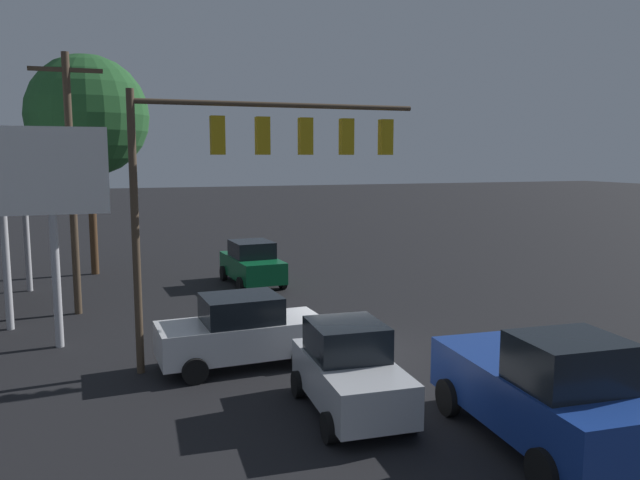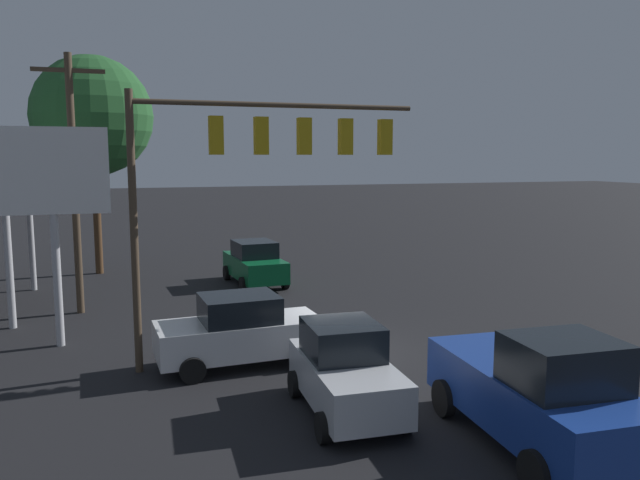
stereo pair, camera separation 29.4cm
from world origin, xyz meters
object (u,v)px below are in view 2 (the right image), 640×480
Objects in this scene: traffic_signal_assembly at (258,157)px; street_tree at (92,116)px; hatchback_crossing at (345,371)px; pickup_parked at (537,393)px; utility_pole at (74,178)px; sedan_far at (240,331)px; sedan_waiting at (255,263)px; price_sign at (52,182)px.

traffic_signal_assembly is 0.76× the size of street_tree.
pickup_parked is at bearing 48.92° from hatchback_crossing.
utility_pole reaches higher than hatchback_crossing.
sedan_far is 0.44× the size of street_tree.
sedan_waiting and sedan_far have the same top height.
utility_pole is at bearing -62.37° from sedan_far.
pickup_parked is 0.52× the size of street_tree.
price_sign is (0.40, 4.03, 0.03)m from utility_pole.
traffic_signal_assembly is 15.77m from street_tree.
traffic_signal_assembly is 4.71m from sedan_far.
price_sign is at bearing 84.29° from utility_pole.
sedan_waiting is 17.12m from pickup_parked.
pickup_parked is at bearing 121.48° from sedan_far.
sedan_waiting is (-2.10, -10.06, -4.65)m from traffic_signal_assembly.
price_sign is at bearing 85.46° from street_tree.
utility_pole is 4.05m from price_sign.
traffic_signal_assembly reaches higher than pickup_parked.
street_tree reaches higher than sedan_waiting.
utility_pole is at bearing -149.28° from hatchback_crossing.
traffic_signal_assembly is at bearing -164.36° from hatchback_crossing.
utility_pole is 8.60m from sedan_waiting.
traffic_signal_assembly is 8.72m from utility_pole.
traffic_signal_assembly is 11.28m from sedan_waiting.
price_sign reaches higher than pickup_parked.
utility_pole reaches higher than sedan_waiting.
street_tree reaches higher than price_sign.
utility_pole reaches higher than traffic_signal_assembly.
utility_pole reaches higher than price_sign.
hatchback_crossing is (-1.58, 3.83, -0.00)m from sedan_far.
utility_pole is 8.33m from street_tree.
sedan_waiting is 14.30m from hatchback_crossing.
traffic_signal_assembly reaches higher than sedan_far.
sedan_waiting is at bearing -157.46° from utility_pole.
pickup_parked is 1.37× the size of hatchback_crossing.
price_sign is 12.24m from street_tree.
sedan_far is at bearing 29.16° from traffic_signal_assembly.
price_sign is at bearing -134.05° from pickup_parked.
street_tree is at bearing -94.54° from price_sign.
utility_pole reaches higher than pickup_parked.
traffic_signal_assembly is 1.75× the size of sedan_far.
street_tree is at bearing -155.88° from pickup_parked.
sedan_waiting is at bearing -107.20° from sedan_far.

